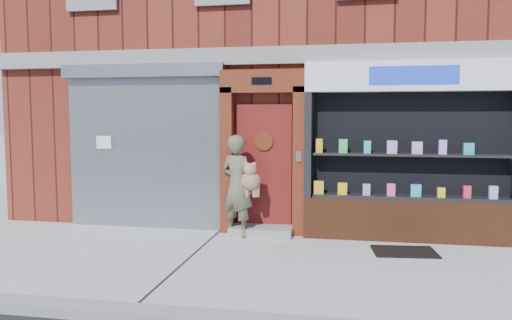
# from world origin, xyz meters

# --- Properties ---
(ground) EXTENTS (80.00, 80.00, 0.00)m
(ground) POSITION_xyz_m (0.00, 0.00, 0.00)
(ground) COLOR #9E9E99
(ground) RESTS_ON ground
(building) EXTENTS (12.00, 8.16, 8.00)m
(building) POSITION_xyz_m (-0.00, 5.99, 4.00)
(building) COLOR maroon
(building) RESTS_ON ground
(shutter_bay) EXTENTS (3.10, 0.30, 3.04)m
(shutter_bay) POSITION_xyz_m (-3.00, 1.93, 1.72)
(shutter_bay) COLOR gray
(shutter_bay) RESTS_ON ground
(red_door_bay) EXTENTS (1.52, 0.58, 2.90)m
(red_door_bay) POSITION_xyz_m (-0.75, 1.86, 1.46)
(red_door_bay) COLOR #49190C
(red_door_bay) RESTS_ON ground
(pharmacy_bay) EXTENTS (3.50, 0.41, 3.00)m
(pharmacy_bay) POSITION_xyz_m (1.75, 1.81, 1.37)
(pharmacy_bay) COLOR #602D16
(pharmacy_bay) RESTS_ON ground
(woman) EXTENTS (0.81, 0.66, 1.77)m
(woman) POSITION_xyz_m (-1.12, 1.54, 0.90)
(woman) COLOR brown
(woman) RESTS_ON ground
(doormat) EXTENTS (1.02, 0.76, 0.02)m
(doormat) POSITION_xyz_m (1.61, 1.00, 0.01)
(doormat) COLOR black
(doormat) RESTS_ON ground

